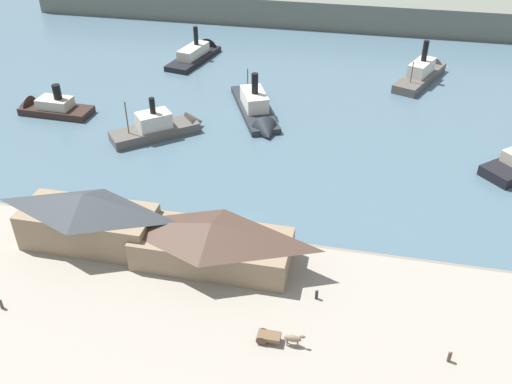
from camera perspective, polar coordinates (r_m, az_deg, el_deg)
ground_plane at (r=84.99m, az=-1.50°, el=-3.57°), size 320.00×320.00×0.00m
quay_promenade at (r=68.94m, az=-5.88°, el=-14.00°), size 110.00×36.00×1.20m
seawall_edge at (r=81.92m, az=-2.09°, el=-4.78°), size 110.00×0.80×1.00m
ferry_shed_east_terminal at (r=80.97m, az=-16.82°, el=-2.58°), size 19.01×8.02×8.38m
ferry_shed_central_terminal at (r=75.04m, az=-4.50°, el=-5.16°), size 21.48×9.05×6.46m
horse_cart at (r=66.02m, az=2.26°, el=-14.60°), size 5.59×1.57×1.87m
pedestrian_walking_west at (r=67.86m, az=19.17°, el=-15.59°), size 0.41×0.41×1.66m
pedestrian_standing_center at (r=76.65m, az=-24.60°, el=-10.36°), size 0.38×0.38×1.53m
pedestrian_walking_east at (r=71.51m, az=6.22°, el=-10.35°), size 0.39×0.39×1.58m
mooring_post_east at (r=92.44m, az=-22.47°, el=-1.81°), size 0.44×0.44×0.90m
ferry_moored_east at (r=150.51m, az=-5.86°, el=13.98°), size 9.97×21.56×10.51m
ferry_near_quay at (r=111.33m, az=-9.42°, el=6.60°), size 17.52×15.89×9.89m
ferry_outer_harbor at (r=116.46m, az=0.16°, el=8.20°), size 15.47×25.10×10.76m
ferry_approaching_east at (r=141.65m, az=16.76°, el=11.66°), size 13.41×22.49×11.25m
ferry_departing_north at (r=126.60m, az=-20.51°, el=8.12°), size 16.54×6.09×8.41m
far_headland at (r=182.73m, az=6.95°, el=18.34°), size 180.00×24.00×8.00m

